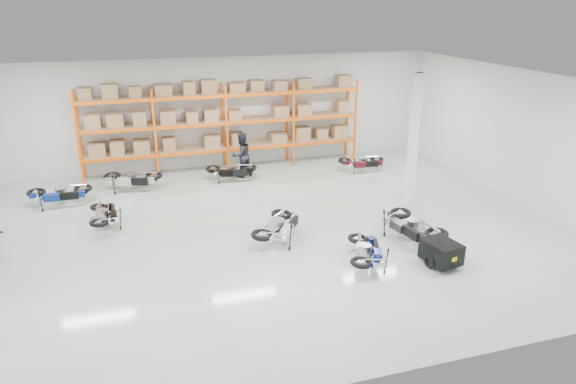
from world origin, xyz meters
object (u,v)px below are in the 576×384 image
object	(u,v)px
moto_blue_centre	(367,247)
moto_back_a	(58,190)
moto_back_b	(131,175)
moto_back_c	(231,168)
moto_black_far_left	(105,211)
moto_touring_right	(411,221)
trailer	(441,252)
moto_back_d	(362,159)
person_back	(241,155)
moto_silver_left	(280,222)

from	to	relation	value
moto_blue_centre	moto_back_a	bearing A→B (deg)	-19.22
moto_back_b	moto_back_c	distance (m)	3.74
moto_black_far_left	moto_touring_right	world-z (taller)	moto_touring_right
trailer	moto_back_d	xyz separation A→B (m)	(1.38, 7.96, 0.11)
trailer	person_back	world-z (taller)	person_back
moto_blue_centre	moto_silver_left	distance (m)	2.77
moto_black_far_left	trailer	world-z (taller)	moto_black_far_left
moto_touring_right	moto_back_b	xyz separation A→B (m)	(-7.73, 6.80, -0.04)
moto_silver_left	moto_back_a	size ratio (longest dim) A/B	1.03
moto_black_far_left	moto_back_c	world-z (taller)	moto_back_c
person_back	moto_back_a	bearing A→B (deg)	-13.74
moto_silver_left	person_back	xyz separation A→B (m)	(0.16, 6.03, 0.31)
moto_blue_centre	moto_back_d	world-z (taller)	moto_blue_centre
trailer	moto_back_d	world-z (taller)	moto_back_d
trailer	person_back	xyz separation A→B (m)	(-3.50, 8.74, 0.50)
moto_back_b	moto_back_c	xyz separation A→B (m)	(3.74, -0.01, -0.05)
moto_silver_left	moto_back_a	bearing A→B (deg)	-0.37
trailer	person_back	size ratio (longest dim) A/B	0.92
moto_back_c	moto_blue_centre	bearing A→B (deg)	-152.97
person_back	moto_back_d	bearing A→B (deg)	146.90
moto_touring_right	moto_back_a	size ratio (longest dim) A/B	1.09
moto_blue_centre	trailer	distance (m)	1.96
trailer	moto_back_b	distance (m)	11.42
moto_silver_left	moto_back_d	size ratio (longest dim) A/B	1.14
moto_black_far_left	moto_back_a	size ratio (longest dim) A/B	0.87
moto_back_b	person_back	xyz separation A→B (m)	(4.23, 0.34, 0.32)
trailer	moto_back_a	distance (m)	12.63
moto_silver_left	trailer	distance (m)	4.56
moto_back_c	moto_silver_left	bearing A→B (deg)	-165.00
moto_silver_left	moto_back_c	bearing A→B (deg)	-50.32
moto_black_far_left	moto_back_d	bearing A→B (deg)	-167.07
moto_back_d	person_back	xyz separation A→B (m)	(-4.88, 0.78, 0.38)
moto_blue_centre	moto_silver_left	size ratio (longest dim) A/B	0.88
person_back	moto_back_b	bearing A→B (deg)	-19.46
person_back	moto_back_c	bearing A→B (deg)	10.94
moto_back_a	moto_back_c	size ratio (longest dim) A/B	1.06
moto_touring_right	moto_back_b	size ratio (longest dim) A/B	1.06
trailer	moto_back_c	world-z (taller)	moto_back_c
trailer	moto_blue_centre	bearing A→B (deg)	151.93
moto_back_a	moto_back_d	bearing A→B (deg)	-86.34
moto_back_b	moto_back_c	world-z (taller)	moto_back_b
moto_blue_centre	person_back	size ratio (longest dim) A/B	0.93
moto_silver_left	moto_black_far_left	distance (m)	5.54
moto_touring_right	moto_back_d	bearing A→B (deg)	68.82
moto_back_d	person_back	bearing A→B (deg)	89.48
moto_back_a	moto_back_c	bearing A→B (deg)	-80.49
moto_silver_left	person_back	distance (m)	6.04
moto_back_b	moto_blue_centre	bearing A→B (deg)	-127.62
moto_black_far_left	moto_touring_right	distance (m)	9.33
person_back	trailer	bearing A→B (deg)	87.80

